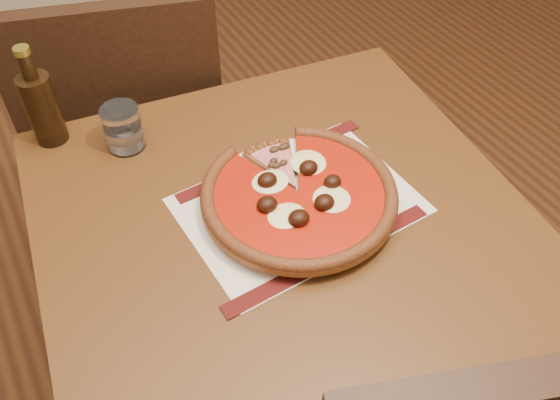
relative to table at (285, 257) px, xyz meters
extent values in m
cube|color=#593515|center=(0.00, 0.00, 0.08)|extent=(0.89, 0.89, 0.04)
cylinder|color=#593515|center=(-0.31, 0.39, -0.29)|extent=(0.05, 0.05, 0.71)
cylinder|color=#593515|center=(0.39, 0.31, -0.29)|extent=(0.05, 0.05, 0.71)
cube|color=black|center=(-0.07, 0.69, -0.20)|extent=(0.55, 0.55, 0.04)
cylinder|color=black|center=(0.17, 0.82, -0.43)|extent=(0.04, 0.04, 0.43)
cylinder|color=black|center=(-0.19, 0.92, -0.43)|extent=(0.04, 0.04, 0.43)
cylinder|color=black|center=(0.06, 0.46, -0.43)|extent=(0.04, 0.04, 0.43)
cylinder|color=black|center=(-0.30, 0.56, -0.43)|extent=(0.04, 0.04, 0.43)
cube|color=black|center=(-0.12, 0.50, 0.05)|extent=(0.43, 0.17, 0.46)
cube|color=silver|center=(0.04, 0.02, 0.10)|extent=(0.40, 0.29, 0.00)
cylinder|color=white|center=(0.04, 0.02, 0.11)|extent=(0.30, 0.30, 0.02)
cylinder|color=brown|center=(0.04, 0.02, 0.13)|extent=(0.33, 0.33, 0.01)
torus|color=brown|center=(0.04, 0.02, 0.13)|extent=(0.33, 0.33, 0.02)
cylinder|color=#AB1108|center=(0.04, 0.02, 0.13)|extent=(0.29, 0.29, 0.00)
ellipsoid|color=#F8EBA7|center=(0.01, 0.06, 0.14)|extent=(0.05, 0.05, 0.01)
ellipsoid|color=#F8EBA7|center=(-0.03, -0.03, 0.14)|extent=(0.05, 0.05, 0.01)
ellipsoid|color=#F8EBA7|center=(0.07, -0.02, 0.14)|extent=(0.05, 0.05, 0.01)
ellipsoid|color=#F8EBA7|center=(0.09, 0.08, 0.14)|extent=(0.05, 0.05, 0.01)
ellipsoid|color=black|center=(0.00, 0.06, 0.15)|extent=(0.03, 0.03, 0.02)
ellipsoid|color=black|center=(-0.05, 0.01, 0.15)|extent=(0.03, 0.03, 0.02)
ellipsoid|color=black|center=(0.00, -0.03, 0.15)|extent=(0.03, 0.03, 0.02)
ellipsoid|color=black|center=(0.07, -0.07, 0.15)|extent=(0.03, 0.03, 0.02)
ellipsoid|color=black|center=(0.09, 0.00, 0.15)|extent=(0.03, 0.03, 0.02)
ellipsoid|color=black|center=(0.10, 0.08, 0.15)|extent=(0.03, 0.03, 0.02)
ellipsoid|color=#3D2416|center=(0.05, 0.08, 0.14)|extent=(0.02, 0.01, 0.01)
ellipsoid|color=#3D2416|center=(0.06, 0.12, 0.14)|extent=(0.02, 0.01, 0.01)
ellipsoid|color=#3D2416|center=(0.04, 0.08, 0.14)|extent=(0.02, 0.01, 0.01)
ellipsoid|color=#3D2416|center=(0.04, 0.12, 0.14)|extent=(0.02, 0.01, 0.01)
ellipsoid|color=#3D2416|center=(0.04, 0.08, 0.14)|extent=(0.02, 0.01, 0.01)
ellipsoid|color=#3D2416|center=(0.03, 0.12, 0.14)|extent=(0.02, 0.01, 0.01)
ellipsoid|color=#3D2416|center=(0.03, 0.08, 0.14)|extent=(0.02, 0.01, 0.01)
cylinder|color=white|center=(-0.17, 0.31, 0.14)|extent=(0.08, 0.08, 0.08)
cylinder|color=#351F0D|center=(-0.28, 0.40, 0.17)|extent=(0.06, 0.06, 0.14)
cylinder|color=#351F0D|center=(-0.28, 0.40, 0.26)|extent=(0.03, 0.03, 0.06)
cylinder|color=olive|center=(-0.28, 0.40, 0.29)|extent=(0.03, 0.03, 0.01)
camera|label=1|loc=(-0.33, -0.56, 0.84)|focal=38.00mm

